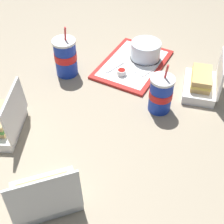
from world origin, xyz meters
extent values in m
plane|color=gray|center=(0.00, 0.00, 0.00)|extent=(3.20, 3.20, 0.00)
cube|color=red|center=(0.30, 0.11, 0.01)|extent=(0.41, 0.31, 0.01)
cube|color=white|center=(0.30, 0.11, 0.01)|extent=(0.36, 0.27, 0.00)
cylinder|color=black|center=(0.36, 0.08, 0.02)|extent=(0.14, 0.14, 0.01)
cylinder|color=beige|center=(0.36, 0.08, 0.05)|extent=(0.10, 0.10, 0.06)
cylinder|color=silver|center=(0.36, 0.08, 0.06)|extent=(0.14, 0.14, 0.08)
cylinder|color=white|center=(0.20, 0.10, 0.03)|extent=(0.04, 0.04, 0.02)
cylinder|color=#9E140F|center=(0.20, 0.10, 0.04)|extent=(0.03, 0.03, 0.01)
cube|color=white|center=(0.29, 0.05, 0.02)|extent=(0.11, 0.11, 0.00)
cube|color=white|center=(0.22, 0.15, 0.02)|extent=(0.11, 0.03, 0.00)
cube|color=white|center=(-0.43, -0.08, 0.02)|extent=(0.24, 0.22, 0.04)
cube|color=white|center=(-0.46, -0.13, 0.11)|extent=(0.18, 0.13, 0.14)
cube|color=tan|center=(-0.43, -0.08, 0.06)|extent=(0.16, 0.14, 0.03)
cylinder|color=brown|center=(-0.43, -0.08, 0.08)|extent=(0.14, 0.10, 0.03)
cylinder|color=yellow|center=(-0.43, -0.08, 0.09)|extent=(0.11, 0.08, 0.01)
cube|color=white|center=(0.31, -0.22, 0.02)|extent=(0.23, 0.20, 0.04)
cube|color=white|center=(0.34, -0.28, 0.10)|extent=(0.19, 0.09, 0.13)
cube|color=tan|center=(0.31, -0.22, 0.05)|extent=(0.16, 0.13, 0.02)
cube|color=#E5C651|center=(0.31, -0.22, 0.07)|extent=(0.16, 0.13, 0.01)
cube|color=tan|center=(0.31, -0.22, 0.08)|extent=(0.16, 0.13, 0.02)
cube|color=white|center=(-0.33, 0.26, 0.02)|extent=(0.24, 0.23, 0.04)
cube|color=white|center=(-0.29, 0.20, 0.11)|extent=(0.18, 0.13, 0.14)
cylinder|color=#1938B7|center=(0.12, -0.14, 0.07)|extent=(0.09, 0.09, 0.14)
cylinder|color=red|center=(0.12, -0.14, 0.08)|extent=(0.09, 0.09, 0.03)
cylinder|color=white|center=(0.12, -0.14, 0.15)|extent=(0.09, 0.09, 0.01)
cylinder|color=red|center=(0.13, -0.15, 0.18)|extent=(0.01, 0.02, 0.06)
cylinder|color=#1938B7|center=(0.07, 0.31, 0.08)|extent=(0.09, 0.09, 0.16)
cylinder|color=red|center=(0.07, 0.31, 0.09)|extent=(0.10, 0.10, 0.03)
cylinder|color=white|center=(0.07, 0.31, 0.16)|extent=(0.10, 0.10, 0.01)
cylinder|color=red|center=(0.08, 0.30, 0.20)|extent=(0.01, 0.01, 0.06)
camera|label=1|loc=(-0.70, -0.53, 0.84)|focal=50.00mm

